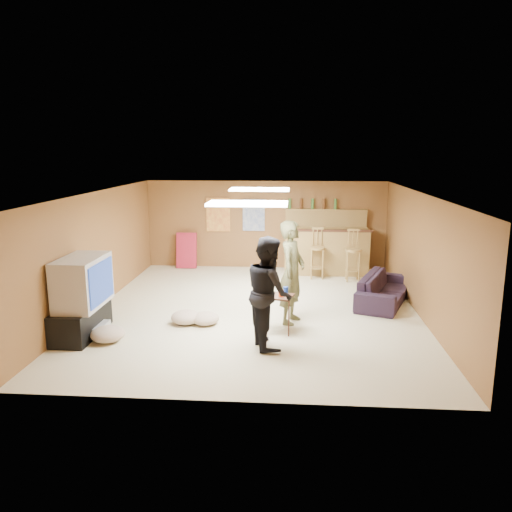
# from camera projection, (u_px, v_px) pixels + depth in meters

# --- Properties ---
(ground) EXTENTS (7.00, 7.00, 0.00)m
(ground) POSITION_uv_depth(u_px,v_px,m) (255.00, 310.00, 9.40)
(ground) COLOR beige
(ground) RESTS_ON ground
(ceiling) EXTENTS (6.00, 7.00, 0.02)m
(ceiling) POSITION_uv_depth(u_px,v_px,m) (255.00, 193.00, 8.94)
(ceiling) COLOR silver
(ceiling) RESTS_ON ground
(wall_back) EXTENTS (6.00, 0.02, 2.20)m
(wall_back) POSITION_uv_depth(u_px,v_px,m) (266.00, 225.00, 12.58)
(wall_back) COLOR brown
(wall_back) RESTS_ON ground
(wall_front) EXTENTS (6.00, 0.02, 2.20)m
(wall_front) POSITION_uv_depth(u_px,v_px,m) (232.00, 314.00, 5.76)
(wall_front) COLOR brown
(wall_front) RESTS_ON ground
(wall_left) EXTENTS (0.02, 7.00, 2.20)m
(wall_left) POSITION_uv_depth(u_px,v_px,m) (97.00, 251.00, 9.39)
(wall_left) COLOR brown
(wall_left) RESTS_ON ground
(wall_right) EXTENTS (0.02, 7.00, 2.20)m
(wall_right) POSITION_uv_depth(u_px,v_px,m) (422.00, 255.00, 8.95)
(wall_right) COLOR brown
(wall_right) RESTS_ON ground
(tv_stand) EXTENTS (0.55, 1.30, 0.50)m
(tv_stand) POSITION_uv_depth(u_px,v_px,m) (81.00, 320.00, 8.08)
(tv_stand) COLOR black
(tv_stand) RESTS_ON ground
(dvd_box) EXTENTS (0.35, 0.50, 0.08)m
(dvd_box) POSITION_uv_depth(u_px,v_px,m) (95.00, 327.00, 8.09)
(dvd_box) COLOR #B2B2B7
(dvd_box) RESTS_ON tv_stand
(tv_body) EXTENTS (0.60, 1.10, 0.80)m
(tv_body) POSITION_uv_depth(u_px,v_px,m) (82.00, 282.00, 7.94)
(tv_body) COLOR #B2B2B7
(tv_body) RESTS_ON tv_stand
(tv_screen) EXTENTS (0.02, 0.95, 0.65)m
(tv_screen) POSITION_uv_depth(u_px,v_px,m) (101.00, 282.00, 7.92)
(tv_screen) COLOR navy
(tv_screen) RESTS_ON tv_body
(bar_counter) EXTENTS (2.00, 0.60, 1.10)m
(bar_counter) POSITION_uv_depth(u_px,v_px,m) (326.00, 251.00, 12.05)
(bar_counter) COLOR olive
(bar_counter) RESTS_ON ground
(bar_lip) EXTENTS (2.10, 0.12, 0.05)m
(bar_lip) POSITION_uv_depth(u_px,v_px,m) (328.00, 231.00, 11.69)
(bar_lip) COLOR #3B1E12
(bar_lip) RESTS_ON bar_counter
(bar_shelf) EXTENTS (2.00, 0.18, 0.05)m
(bar_shelf) POSITION_uv_depth(u_px,v_px,m) (326.00, 210.00, 12.29)
(bar_shelf) COLOR olive
(bar_shelf) RESTS_ON bar_backing
(bar_backing) EXTENTS (2.00, 0.14, 0.60)m
(bar_backing) POSITION_uv_depth(u_px,v_px,m) (326.00, 222.00, 12.38)
(bar_backing) COLOR olive
(bar_backing) RESTS_ON bar_counter
(poster_left) EXTENTS (0.60, 0.03, 0.85)m
(poster_left) POSITION_uv_depth(u_px,v_px,m) (218.00, 215.00, 12.58)
(poster_left) COLOR #BF3F26
(poster_left) RESTS_ON wall_back
(poster_right) EXTENTS (0.55, 0.03, 0.80)m
(poster_right) POSITION_uv_depth(u_px,v_px,m) (254.00, 215.00, 12.51)
(poster_right) COLOR #334C99
(poster_right) RESTS_ON wall_back
(folding_chair_stack) EXTENTS (0.50, 0.26, 0.91)m
(folding_chair_stack) POSITION_uv_depth(u_px,v_px,m) (187.00, 250.00, 12.67)
(folding_chair_stack) COLOR #B42138
(folding_chair_stack) RESTS_ON ground
(ceiling_panel_front) EXTENTS (1.20, 0.60, 0.04)m
(ceiling_panel_front) POSITION_uv_depth(u_px,v_px,m) (248.00, 204.00, 7.48)
(ceiling_panel_front) COLOR white
(ceiling_panel_front) RESTS_ON ceiling
(ceiling_panel_back) EXTENTS (1.20, 0.60, 0.04)m
(ceiling_panel_back) POSITION_uv_depth(u_px,v_px,m) (260.00, 189.00, 10.12)
(ceiling_panel_back) COLOR white
(ceiling_panel_back) RESTS_ON ceiling
(person_olive) EXTENTS (0.60, 0.75, 1.79)m
(person_olive) POSITION_uv_depth(u_px,v_px,m) (292.00, 272.00, 8.57)
(person_olive) COLOR brown
(person_olive) RESTS_ON ground
(person_black) EXTENTS (0.87, 0.99, 1.71)m
(person_black) POSITION_uv_depth(u_px,v_px,m) (269.00, 292.00, 7.53)
(person_black) COLOR black
(person_black) RESTS_ON ground
(sofa) EXTENTS (1.39, 2.05, 0.56)m
(sofa) POSITION_uv_depth(u_px,v_px,m) (384.00, 289.00, 9.80)
(sofa) COLOR black
(sofa) RESTS_ON ground
(tray_table) EXTENTS (0.58, 0.51, 0.65)m
(tray_table) POSITION_uv_depth(u_px,v_px,m) (277.00, 314.00, 8.17)
(tray_table) COLOR #3B1E12
(tray_table) RESTS_ON ground
(cup_red_near) EXTENTS (0.09, 0.09, 0.12)m
(cup_red_near) POSITION_uv_depth(u_px,v_px,m) (268.00, 291.00, 8.13)
(cup_red_near) COLOR red
(cup_red_near) RESTS_ON tray_table
(cup_red_far) EXTENTS (0.09, 0.09, 0.11)m
(cup_red_far) POSITION_uv_depth(u_px,v_px,m) (281.00, 293.00, 8.02)
(cup_red_far) COLOR red
(cup_red_far) RESTS_ON tray_table
(cup_blue) EXTENTS (0.11, 0.11, 0.12)m
(cup_blue) POSITION_uv_depth(u_px,v_px,m) (286.00, 290.00, 8.18)
(cup_blue) COLOR navy
(cup_blue) RESTS_ON tray_table
(bar_stool_left) EXTENTS (0.44, 0.44, 1.18)m
(bar_stool_left) POSITION_uv_depth(u_px,v_px,m) (317.00, 254.00, 11.61)
(bar_stool_left) COLOR olive
(bar_stool_left) RESTS_ON ground
(bar_stool_right) EXTENTS (0.41, 0.41, 1.08)m
(bar_stool_right) POSITION_uv_depth(u_px,v_px,m) (353.00, 258.00, 11.37)
(bar_stool_right) COLOR olive
(bar_stool_right) RESTS_ON ground
(cushion_near_tv) EXTENTS (0.55, 0.55, 0.23)m
(cushion_near_tv) POSITION_uv_depth(u_px,v_px,m) (186.00, 317.00, 8.65)
(cushion_near_tv) COLOR tan
(cushion_near_tv) RESTS_ON ground
(cushion_mid) EXTENTS (0.52, 0.52, 0.21)m
(cushion_mid) POSITION_uv_depth(u_px,v_px,m) (205.00, 318.00, 8.62)
(cushion_mid) COLOR tan
(cushion_mid) RESTS_ON ground
(cushion_far) EXTENTS (0.66, 0.66, 0.24)m
(cushion_far) POSITION_uv_depth(u_px,v_px,m) (108.00, 334.00, 7.85)
(cushion_far) COLOR tan
(cushion_far) RESTS_ON ground
(bottle_row) EXTENTS (1.20, 0.08, 0.26)m
(bottle_row) POSITION_uv_depth(u_px,v_px,m) (312.00, 204.00, 12.27)
(bottle_row) COLOR #3F7233
(bottle_row) RESTS_ON bar_shelf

